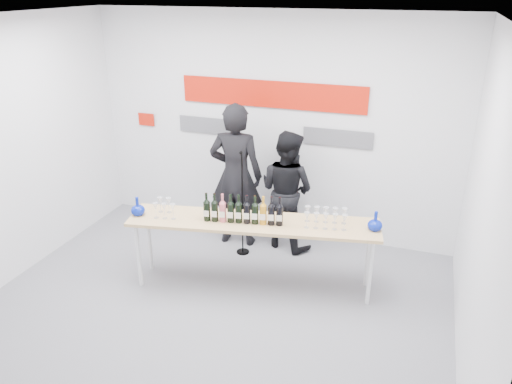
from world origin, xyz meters
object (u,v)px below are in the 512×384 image
presenter_right (287,190)px  mic_stand (242,223)px  tasting_table (253,226)px  presenter_left (236,176)px

presenter_right → mic_stand: presenter_right is taller
presenter_right → tasting_table: bearing=105.1°
presenter_right → mic_stand: 0.72m
tasting_table → presenter_left: bearing=110.2°
tasting_table → mic_stand: mic_stand is taller
tasting_table → mic_stand: size_ratio=2.02×
tasting_table → presenter_left: presenter_left is taller
mic_stand → tasting_table: bearing=-58.3°
presenter_left → presenter_right: 0.69m
presenter_left → presenter_right: (0.65, 0.13, -0.17)m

